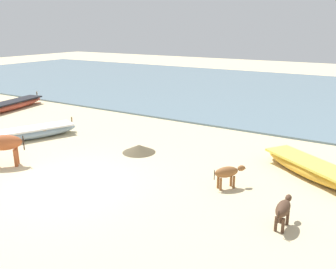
{
  "coord_description": "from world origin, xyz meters",
  "views": [
    {
      "loc": [
        7.11,
        -6.29,
        4.15
      ],
      "look_at": [
        0.9,
        3.77,
        0.6
      ],
      "focal_mm": 38.47,
      "sensor_mm": 36.0,
      "label": 1
    }
  ],
  "objects_px": {
    "cow_adult_rust": "(1,144)",
    "fishing_boat_0": "(311,169)",
    "calf_far_brown": "(228,173)",
    "fishing_boat_4": "(36,132)",
    "fishing_boat_3": "(11,105)",
    "calf_near_dark": "(283,209)"
  },
  "relations": [
    {
      "from": "cow_adult_rust",
      "to": "fishing_boat_0",
      "type": "bearing_deg",
      "value": 162.17
    },
    {
      "from": "fishing_boat_0",
      "to": "cow_adult_rust",
      "type": "bearing_deg",
      "value": -119.27
    },
    {
      "from": "cow_adult_rust",
      "to": "calf_far_brown",
      "type": "distance_m",
      "value": 6.86
    },
    {
      "from": "fishing_boat_4",
      "to": "calf_far_brown",
      "type": "bearing_deg",
      "value": -69.55
    },
    {
      "from": "calf_far_brown",
      "to": "fishing_boat_3",
      "type": "bearing_deg",
      "value": 115.81
    },
    {
      "from": "fishing_boat_0",
      "to": "fishing_boat_4",
      "type": "distance_m",
      "value": 10.01
    },
    {
      "from": "cow_adult_rust",
      "to": "calf_far_brown",
      "type": "relative_size",
      "value": 1.54
    },
    {
      "from": "fishing_boat_0",
      "to": "calf_near_dark",
      "type": "relative_size",
      "value": 3.56
    },
    {
      "from": "fishing_boat_4",
      "to": "cow_adult_rust",
      "type": "xyz_separation_m",
      "value": [
        1.61,
        -2.5,
        0.48
      ]
    },
    {
      "from": "fishing_boat_0",
      "to": "calf_far_brown",
      "type": "distance_m",
      "value": 2.66
    },
    {
      "from": "fishing_boat_0",
      "to": "fishing_boat_3",
      "type": "distance_m",
      "value": 15.07
    },
    {
      "from": "cow_adult_rust",
      "to": "calf_near_dark",
      "type": "distance_m",
      "value": 8.35
    },
    {
      "from": "fishing_boat_0",
      "to": "fishing_boat_3",
      "type": "relative_size",
      "value": 0.76
    },
    {
      "from": "fishing_boat_0",
      "to": "fishing_boat_4",
      "type": "bearing_deg",
      "value": -136.43
    },
    {
      "from": "cow_adult_rust",
      "to": "calf_near_dark",
      "type": "xyz_separation_m",
      "value": [
        8.29,
        0.94,
        -0.28
      ]
    },
    {
      "from": "calf_near_dark",
      "to": "fishing_boat_4",
      "type": "bearing_deg",
      "value": 80.68
    },
    {
      "from": "cow_adult_rust",
      "to": "calf_far_brown",
      "type": "height_order",
      "value": "cow_adult_rust"
    },
    {
      "from": "calf_far_brown",
      "to": "cow_adult_rust",
      "type": "bearing_deg",
      "value": 146.67
    },
    {
      "from": "fishing_boat_3",
      "to": "calf_far_brown",
      "type": "bearing_deg",
      "value": -112.56
    },
    {
      "from": "fishing_boat_3",
      "to": "calf_near_dark",
      "type": "bearing_deg",
      "value": -115.5
    },
    {
      "from": "fishing_boat_3",
      "to": "cow_adult_rust",
      "type": "xyz_separation_m",
      "value": [
        6.78,
        -5.11,
        0.48
      ]
    },
    {
      "from": "fishing_boat_4",
      "to": "calf_far_brown",
      "type": "height_order",
      "value": "fishing_boat_4"
    }
  ]
}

